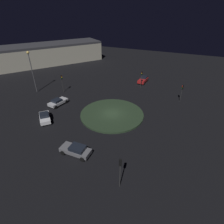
% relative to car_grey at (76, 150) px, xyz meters
% --- Properties ---
extents(ground_plane, '(118.34, 118.34, 0.00)m').
position_rel_car_grey_xyz_m(ground_plane, '(11.64, -0.34, -0.76)').
color(ground_plane, black).
extents(roundabout_island, '(12.06, 12.06, 0.32)m').
position_rel_car_grey_xyz_m(roundabout_island, '(11.64, -0.34, -0.60)').
color(roundabout_island, '#263823').
rests_on(roundabout_island, ground_plane).
extents(car_grey, '(2.05, 4.39, 1.44)m').
position_rel_car_grey_xyz_m(car_grey, '(0.00, 0.00, 0.00)').
color(car_grey, slate).
rests_on(car_grey, ground_plane).
extents(car_red, '(4.23, 2.19, 1.42)m').
position_rel_car_grey_xyz_m(car_red, '(30.47, -1.27, -0.02)').
color(car_red, red).
rests_on(car_red, ground_plane).
extents(car_white, '(3.95, 4.03, 1.46)m').
position_rel_car_grey_xyz_m(car_white, '(4.84, 9.94, -0.02)').
color(car_white, white).
rests_on(car_white, ground_plane).
extents(car_silver, '(4.33, 2.60, 1.36)m').
position_rel_car_grey_xyz_m(car_silver, '(10.63, 11.65, -0.04)').
color(car_silver, silver).
rests_on(car_silver, ground_plane).
extents(traffic_light_north, '(0.35, 0.39, 4.24)m').
position_rel_car_grey_xyz_m(traffic_light_north, '(16.36, 14.55, 2.25)').
color(traffic_light_north, '#2D2D2D').
rests_on(traffic_light_north, ground_plane).
extents(traffic_light_southwest, '(0.40, 0.37, 4.32)m').
position_rel_car_grey_xyz_m(traffic_light_southwest, '(-2.37, -7.50, 2.31)').
color(traffic_light_southwest, '#2D2D2D').
rests_on(traffic_light_southwest, ground_plane).
extents(traffic_light_east, '(0.37, 0.32, 4.23)m').
position_rel_car_grey_xyz_m(traffic_light_east, '(26.71, -1.69, 2.24)').
color(traffic_light_east, '#2D2D2D').
rests_on(traffic_light_east, ground_plane).
extents(traffic_light_southeast, '(0.39, 0.39, 3.81)m').
position_rel_car_grey_xyz_m(traffic_light_southeast, '(22.68, -11.64, 1.96)').
color(traffic_light_southeast, '#2D2D2D').
rests_on(traffic_light_southeast, ground_plane).
extents(streetlamp_north, '(0.60, 0.60, 9.62)m').
position_rel_car_grey_xyz_m(streetlamp_north, '(13.89, 20.60, 5.80)').
color(streetlamp_north, '#4C4C51').
rests_on(streetlamp_north, ground_plane).
extents(store_building, '(38.17, 31.32, 6.71)m').
position_rel_car_grey_xyz_m(store_building, '(34.21, 35.52, 2.59)').
color(store_building, '#ADA893').
rests_on(store_building, ground_plane).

